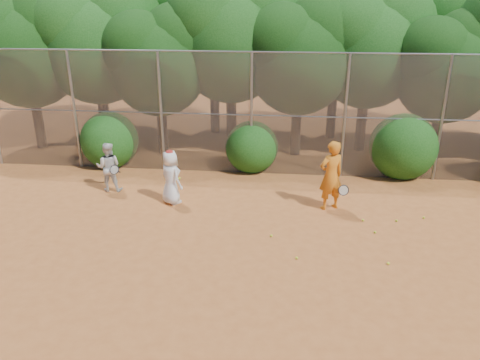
# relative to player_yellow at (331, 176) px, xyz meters

# --- Properties ---
(ground) EXTENTS (80.00, 80.00, 0.00)m
(ground) POSITION_rel_player_yellow_xyz_m (-1.44, -3.37, -0.99)
(ground) COLOR #A35624
(ground) RESTS_ON ground
(fence_back) EXTENTS (20.05, 0.09, 4.03)m
(fence_back) POSITION_rel_player_yellow_xyz_m (-1.56, 2.63, 1.06)
(fence_back) COLOR gray
(fence_back) RESTS_ON ground
(tree_0) EXTENTS (4.38, 3.81, 6.00)m
(tree_0) POSITION_rel_player_yellow_xyz_m (-10.88, 4.67, 2.94)
(tree_0) COLOR black
(tree_0) RESTS_ON ground
(tree_1) EXTENTS (4.64, 4.03, 6.35)m
(tree_1) POSITION_rel_player_yellow_xyz_m (-8.38, 5.17, 3.17)
(tree_1) COLOR black
(tree_1) RESTS_ON ground
(tree_2) EXTENTS (3.99, 3.47, 5.47)m
(tree_2) POSITION_rel_player_yellow_xyz_m (-5.89, 4.47, 2.59)
(tree_2) COLOR black
(tree_2) RESTS_ON ground
(tree_3) EXTENTS (4.89, 4.26, 6.70)m
(tree_3) POSITION_rel_player_yellow_xyz_m (-3.38, 5.47, 3.40)
(tree_3) COLOR black
(tree_3) RESTS_ON ground
(tree_4) EXTENTS (4.19, 3.64, 5.73)m
(tree_4) POSITION_rel_player_yellow_xyz_m (-0.89, 4.87, 2.77)
(tree_4) COLOR black
(tree_4) RESTS_ON ground
(tree_5) EXTENTS (4.51, 3.92, 6.17)m
(tree_5) POSITION_rel_player_yellow_xyz_m (1.62, 5.67, 3.06)
(tree_5) COLOR black
(tree_5) RESTS_ON ground
(tree_6) EXTENTS (3.86, 3.36, 5.29)m
(tree_6) POSITION_rel_player_yellow_xyz_m (4.11, 4.67, 2.48)
(tree_6) COLOR black
(tree_6) RESTS_ON ground
(tree_9) EXTENTS (4.83, 4.20, 6.62)m
(tree_9) POSITION_rel_player_yellow_xyz_m (-9.38, 7.47, 3.35)
(tree_9) COLOR black
(tree_9) RESTS_ON ground
(tree_10) EXTENTS (5.15, 4.48, 7.06)m
(tree_10) POSITION_rel_player_yellow_xyz_m (-4.37, 7.68, 3.64)
(tree_10) COLOR black
(tree_10) RESTS_ON ground
(tree_11) EXTENTS (4.64, 4.03, 6.35)m
(tree_11) POSITION_rel_player_yellow_xyz_m (0.62, 7.27, 3.17)
(tree_11) COLOR black
(tree_11) RESTS_ON ground
(tree_12) EXTENTS (5.02, 4.37, 6.88)m
(tree_12) POSITION_rel_player_yellow_xyz_m (5.12, 7.88, 3.52)
(tree_12) COLOR black
(tree_12) RESTS_ON ground
(bush_0) EXTENTS (2.00, 2.00, 2.00)m
(bush_0) POSITION_rel_player_yellow_xyz_m (-7.44, 2.93, 0.01)
(bush_0) COLOR #144411
(bush_0) RESTS_ON ground
(bush_1) EXTENTS (1.80, 1.80, 1.80)m
(bush_1) POSITION_rel_player_yellow_xyz_m (-2.44, 2.93, -0.09)
(bush_1) COLOR #144411
(bush_1) RESTS_ON ground
(bush_2) EXTENTS (2.20, 2.20, 2.20)m
(bush_2) POSITION_rel_player_yellow_xyz_m (2.56, 2.93, 0.11)
(bush_2) COLOR #144411
(bush_2) RESTS_ON ground
(player_yellow) EXTENTS (0.94, 0.75, 1.99)m
(player_yellow) POSITION_rel_player_yellow_xyz_m (0.00, 0.00, 0.00)
(player_yellow) COLOR orange
(player_yellow) RESTS_ON ground
(player_teen) EXTENTS (0.91, 0.88, 1.60)m
(player_teen) POSITION_rel_player_yellow_xyz_m (-4.51, -0.09, -0.19)
(player_teen) COLOR silver
(player_teen) RESTS_ON ground
(player_white) EXTENTS (0.87, 0.74, 1.53)m
(player_white) POSITION_rel_player_yellow_xyz_m (-6.63, 0.63, -0.23)
(player_white) COLOR silver
(player_white) RESTS_ON ground
(ball_0) EXTENTS (0.07, 0.07, 0.07)m
(ball_0) POSITION_rel_player_yellow_xyz_m (1.06, -1.41, -0.96)
(ball_0) COLOR #C4CF25
(ball_0) RESTS_ON ground
(ball_1) EXTENTS (0.07, 0.07, 0.07)m
(ball_1) POSITION_rel_player_yellow_xyz_m (1.74, -0.69, -0.96)
(ball_1) COLOR #C4CF25
(ball_1) RESTS_ON ground
(ball_2) EXTENTS (0.07, 0.07, 0.07)m
(ball_2) POSITION_rel_player_yellow_xyz_m (-0.92, -2.88, -0.96)
(ball_2) COLOR #C4CF25
(ball_2) RESTS_ON ground
(ball_3) EXTENTS (0.07, 0.07, 0.07)m
(ball_3) POSITION_rel_player_yellow_xyz_m (1.12, -2.90, -0.96)
(ball_3) COLOR #C4CF25
(ball_3) RESTS_ON ground
(ball_4) EXTENTS (0.07, 0.07, 0.07)m
(ball_4) POSITION_rel_player_yellow_xyz_m (-1.55, -1.87, -0.96)
(ball_4) COLOR #C4CF25
(ball_4) RESTS_ON ground
(ball_5) EXTENTS (0.07, 0.07, 0.07)m
(ball_5) POSITION_rel_player_yellow_xyz_m (2.51, -0.42, -0.96)
(ball_5) COLOR #C4CF25
(ball_5) RESTS_ON ground
(ball_6) EXTENTS (0.07, 0.07, 0.07)m
(ball_6) POSITION_rel_player_yellow_xyz_m (0.85, -0.75, -0.96)
(ball_6) COLOR #C4CF25
(ball_6) RESTS_ON ground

